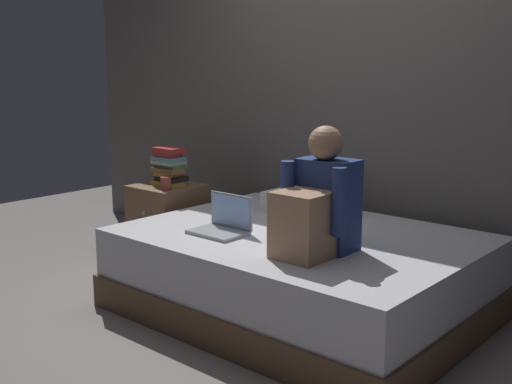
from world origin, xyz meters
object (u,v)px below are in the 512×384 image
object	(u,v)px
mug	(166,183)
laptop	(223,224)
nightstand	(168,224)
person_sitting	(318,205)
pillow	(310,203)
book_stack	(169,166)
bed	(300,273)

from	to	relation	value
mug	laptop	bearing A→B (deg)	-19.01
nightstand	person_sitting	distance (m)	1.70
nightstand	mug	distance (m)	0.38
pillow	mug	world-z (taller)	mug
person_sitting	pillow	distance (m)	0.93
book_stack	mug	distance (m)	0.21
laptop	nightstand	bearing A→B (deg)	157.09
laptop	pillow	bearing A→B (deg)	84.72
pillow	person_sitting	bearing A→B (deg)	-51.13
mug	nightstand	bearing A→B (deg)	137.31
pillow	mug	size ratio (longest dim) A/B	6.22
laptop	bed	bearing A→B (deg)	41.25
laptop	book_stack	world-z (taller)	book_stack
bed	book_stack	size ratio (longest dim) A/B	7.35
laptop	mug	bearing A→B (deg)	160.99
nightstand	pillow	distance (m)	1.12
laptop	book_stack	xyz separation A→B (m)	(-0.96, 0.43, 0.19)
nightstand	person_sitting	size ratio (longest dim) A/B	0.90
bed	laptop	bearing A→B (deg)	-138.75
book_stack	laptop	bearing A→B (deg)	-23.98
laptop	book_stack	bearing A→B (deg)	156.02
mug	person_sitting	bearing A→B (deg)	-9.58
bed	nightstand	size ratio (longest dim) A/B	3.41
person_sitting	pillow	world-z (taller)	person_sitting
bed	person_sitting	world-z (taller)	person_sitting
bed	book_stack	bearing A→B (deg)	174.24
bed	pillow	distance (m)	0.61
nightstand	pillow	xyz separation A→B (m)	(1.03, 0.34, 0.25)
bed	nightstand	world-z (taller)	nightstand
nightstand	laptop	world-z (taller)	laptop
bed	laptop	world-z (taller)	laptop
pillow	book_stack	world-z (taller)	book_stack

